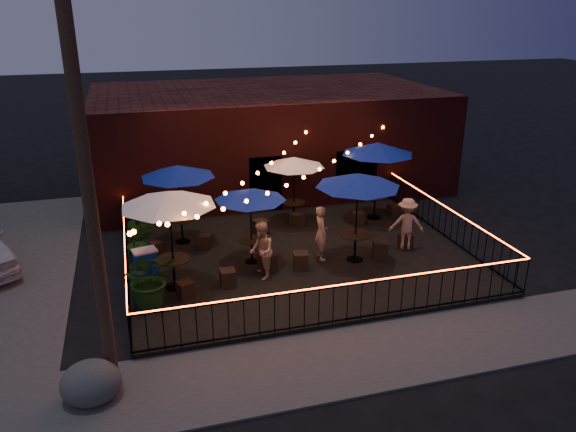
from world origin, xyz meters
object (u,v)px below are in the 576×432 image
cooler (146,264)px  boulder (91,383)px  utility_pole (89,199)px  cafe_table_1 (178,172)px  cafe_table_5 (378,149)px  cafe_table_2 (250,195)px  cafe_table_0 (168,200)px  cafe_table_3 (294,163)px  cafe_table_4 (358,181)px

cooler → boulder: bearing=-117.5°
boulder → utility_pole: bearing=52.0°
cafe_table_1 → cafe_table_5: cafe_table_5 is taller
cafe_table_1 → utility_pole: bearing=-108.0°
cafe_table_2 → cafe_table_5: (4.98, 2.35, 0.42)m
cafe_table_1 → cafe_table_2: cafe_table_1 is taller
cafe_table_0 → utility_pole: bearing=-114.4°
cafe_table_1 → boulder: cafe_table_1 is taller
utility_pole → boulder: bearing=-128.0°
cafe_table_3 → utility_pole: bearing=-129.7°
cafe_table_2 → boulder: (-4.32, -4.99, -1.83)m
cafe_table_3 → cooler: (-5.18, -3.02, -1.69)m
utility_pole → cafe_table_5: 11.33m
utility_pole → boulder: 3.65m
cafe_table_1 → cafe_table_3: bearing=11.1°
cafe_table_4 → utility_pole: bearing=-151.3°
utility_pole → cafe_table_3: (6.08, 7.33, -1.73)m
boulder → cooler: bearing=75.1°
boulder → cafe_table_1: bearing=70.4°
cafe_table_1 → cafe_table_5: bearing=2.5°
cafe_table_1 → cafe_table_2: 2.75m
cafe_table_0 → cafe_table_5: cafe_table_5 is taller
cafe_table_3 → boulder: 10.31m
cafe_table_0 → cafe_table_5: (7.32, 3.33, 0.00)m
cafe_table_0 → cafe_table_4: (5.31, 0.27, -0.04)m
boulder → cafe_table_0: bearing=63.7°
cafe_table_2 → cafe_table_3: size_ratio=0.99×
cafe_table_3 → cafe_table_4: 3.65m
cafe_table_0 → cafe_table_3: cafe_table_0 is taller
cafe_table_1 → cafe_table_4: (4.78, -2.77, 0.13)m
cafe_table_1 → cafe_table_2: bearing=-48.6°
cafe_table_5 → cafe_table_4: bearing=-123.2°
cafe_table_4 → cooler: 6.37m
utility_pole → cafe_table_2: bearing=48.8°
cafe_table_2 → boulder: size_ratio=2.55×
cafe_table_0 → cooler: size_ratio=3.80×
utility_pole → cafe_table_4: (6.91, 3.79, -1.40)m
cafe_table_1 → cafe_table_3: size_ratio=1.13×
cafe_table_0 → cafe_table_1: size_ratio=1.08×
cafe_table_4 → cooler: cafe_table_4 is taller
cafe_table_2 → cafe_table_5: cafe_table_5 is taller
cafe_table_5 → cooler: bearing=-162.4°
cafe_table_1 → cafe_table_3: cafe_table_1 is taller
cafe_table_4 → cafe_table_5: 3.66m
utility_pole → cafe_table_3: utility_pole is taller
cafe_table_5 → cafe_table_2: bearing=-154.8°
utility_pole → cafe_table_5: bearing=37.5°
utility_pole → boulder: size_ratio=7.79×
cafe_table_3 → cafe_table_5: (2.84, -0.48, 0.38)m
cafe_table_4 → cooler: bearing=175.0°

